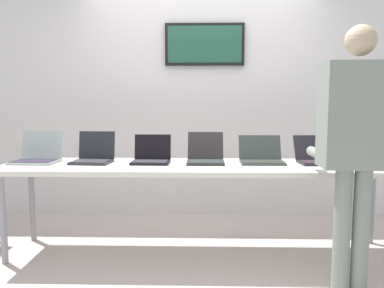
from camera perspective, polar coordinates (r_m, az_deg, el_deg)
name	(u,v)px	position (r m, az deg, el deg)	size (l,w,h in m)	color
ground	(200,255)	(3.27, 1.23, -16.74)	(8.00, 8.00, 0.04)	beige
back_wall	(201,102)	(4.14, 1.34, 6.55)	(8.00, 0.11, 2.53)	silver
workbench	(200,170)	(3.06, 1.26, -4.07)	(3.29, 0.70, 0.76)	silver
equipment_box	(372,141)	(3.37, 26.11, 0.47)	(0.35, 0.31, 0.40)	#515963
laptop_station_0	(38,155)	(3.43, -22.78, -1.62)	(0.38, 0.33, 0.26)	#ABB6B3
laptop_station_1	(93,155)	(3.27, -15.01, -1.71)	(0.34, 0.31, 0.26)	#23272B
laptop_station_2	(151,156)	(3.16, -6.31, -1.90)	(0.32, 0.27, 0.23)	black
laptop_station_3	(205,156)	(3.16, 2.10, -1.82)	(0.31, 0.36, 0.25)	#272425
laptop_station_4	(261,156)	(3.20, 10.68, -1.91)	(0.37, 0.32, 0.22)	#353C39
laptop_station_5	(318,157)	(3.31, 18.94, -1.87)	(0.37, 0.35, 0.22)	black
person	(356,134)	(2.59, 23.99, 1.39)	(0.45, 0.60, 1.75)	gray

